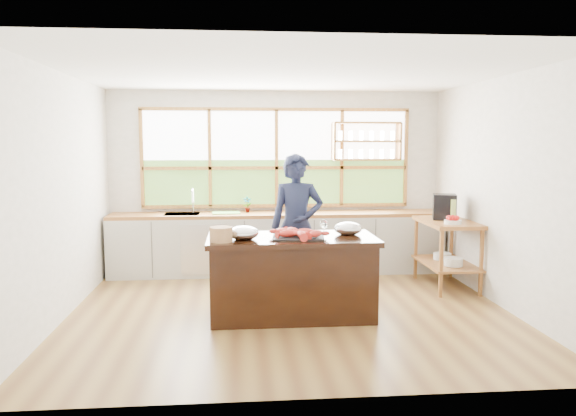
{
  "coord_description": "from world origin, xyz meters",
  "views": [
    {
      "loc": [
        -0.58,
        -6.27,
        1.93
      ],
      "look_at": [
        -0.01,
        0.15,
        1.18
      ],
      "focal_mm": 35.0,
      "sensor_mm": 36.0,
      "label": 1
    }
  ],
  "objects": [
    {
      "name": "room_shell",
      "position": [
        0.02,
        0.51,
        1.75
      ],
      "size": [
        5.02,
        4.52,
        2.71
      ],
      "color": "silver",
      "rests_on": "ground_plane"
    },
    {
      "name": "slate_board",
      "position": [
        0.06,
        -0.29,
        0.91
      ],
      "size": [
        0.59,
        0.46,
        0.02
      ],
      "primitive_type": "cube",
      "rotation": [
        0.0,
        0.0,
        -0.1
      ],
      "color": "black",
      "rests_on": "island"
    },
    {
      "name": "lobster_pile",
      "position": [
        0.05,
        -0.3,
        0.96
      ],
      "size": [
        0.55,
        0.48,
        0.08
      ],
      "color": "red",
      "rests_on": "slate_board"
    },
    {
      "name": "cutting_board",
      "position": [
        -0.76,
        1.94,
        0.91
      ],
      "size": [
        0.42,
        0.33,
        0.01
      ],
      "primitive_type": "cube",
      "rotation": [
        0.0,
        0.0,
        0.07
      ],
      "color": "#65B645",
      "rests_on": "back_counter"
    },
    {
      "name": "wicker_basket",
      "position": [
        -0.77,
        -0.44,
        0.98
      ],
      "size": [
        0.24,
        0.24,
        0.15
      ],
      "primitive_type": "cylinder",
      "color": "#AD7E4E",
      "rests_on": "island"
    },
    {
      "name": "cook",
      "position": [
        0.14,
        0.6,
        0.9
      ],
      "size": [
        0.68,
        0.47,
        1.79
      ],
      "primitive_type": "imported",
      "rotation": [
        0.0,
        0.0,
        -0.07
      ],
      "color": "#151B33",
      "rests_on": "ground_plane"
    },
    {
      "name": "wine_bottle",
      "position": [
        2.24,
        0.84,
        1.04
      ],
      "size": [
        0.08,
        0.08,
        0.29
      ],
      "primitive_type": "cylinder",
      "rotation": [
        0.0,
        0.0,
        0.19
      ],
      "color": "#9FC05C",
      "rests_on": "right_shelf_unit"
    },
    {
      "name": "fruit_bowl",
      "position": [
        2.14,
        0.59,
        0.95
      ],
      "size": [
        0.22,
        0.22,
        0.11
      ],
      "color": "silver",
      "rests_on": "right_shelf_unit"
    },
    {
      "name": "ground_plane",
      "position": [
        0.0,
        0.0,
        0.0
      ],
      "size": [
        5.0,
        5.0,
        0.0
      ],
      "primitive_type": "plane",
      "color": "olive"
    },
    {
      "name": "wine_glass",
      "position": [
        0.31,
        -0.46,
        1.06
      ],
      "size": [
        0.08,
        0.08,
        0.22
      ],
      "color": "white",
      "rests_on": "island"
    },
    {
      "name": "potted_plant",
      "position": [
        -0.45,
        2.0,
        1.02
      ],
      "size": [
        0.14,
        0.1,
        0.24
      ],
      "primitive_type": "imported",
      "rotation": [
        0.0,
        0.0,
        0.11
      ],
      "color": "slate",
      "rests_on": "back_counter"
    },
    {
      "name": "mixing_bowl_right",
      "position": [
        0.65,
        -0.1,
        0.97
      ],
      "size": [
        0.31,
        0.31,
        0.15
      ],
      "primitive_type": "ellipsoid",
      "color": "silver",
      "rests_on": "island"
    },
    {
      "name": "island",
      "position": [
        0.0,
        -0.2,
        0.45
      ],
      "size": [
        1.85,
        0.9,
        0.9
      ],
      "color": "black",
      "rests_on": "ground_plane"
    },
    {
      "name": "back_counter",
      "position": [
        -0.02,
        1.94,
        0.45
      ],
      "size": [
        4.9,
        0.63,
        0.9
      ],
      "color": "#B6B5AD",
      "rests_on": "ground_plane"
    },
    {
      "name": "parchment_roll",
      "position": [
        -0.83,
        -0.01,
        0.94
      ],
      "size": [
        0.1,
        0.3,
        0.08
      ],
      "primitive_type": "cylinder",
      "rotation": [
        1.57,
        0.0,
        0.06
      ],
      "color": "white",
      "rests_on": "island"
    },
    {
      "name": "right_shelf_unit",
      "position": [
        2.19,
        0.89,
        0.6
      ],
      "size": [
        0.62,
        1.1,
        0.9
      ],
      "color": "#965227",
      "rests_on": "ground_plane"
    },
    {
      "name": "mixing_bowl_left",
      "position": [
        -0.53,
        -0.32,
        0.97
      ],
      "size": [
        0.32,
        0.32,
        0.16
      ],
      "primitive_type": "ellipsoid",
      "color": "silver",
      "rests_on": "island"
    },
    {
      "name": "espresso_machine",
      "position": [
        2.19,
        1.03,
        1.07
      ],
      "size": [
        0.38,
        0.39,
        0.34
      ],
      "primitive_type": "cube",
      "rotation": [
        0.0,
        0.0,
        -0.3
      ],
      "color": "black",
      "rests_on": "right_shelf_unit"
    }
  ]
}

